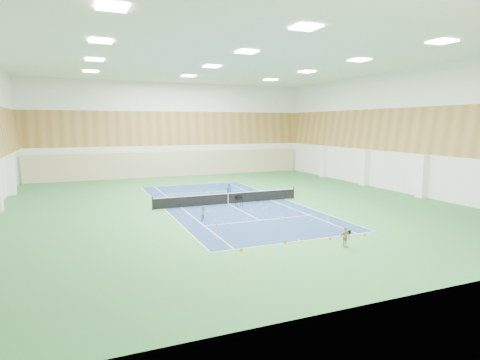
% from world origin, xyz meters
% --- Properties ---
extents(ground, '(40.00, 40.00, 0.00)m').
position_xyz_m(ground, '(0.00, 0.00, 0.00)').
color(ground, '#2F6F37').
rests_on(ground, ground).
extents(room_shell, '(36.00, 40.00, 12.00)m').
position_xyz_m(room_shell, '(0.00, 0.00, 6.00)').
color(room_shell, white).
rests_on(room_shell, ground).
extents(wood_cladding, '(36.00, 40.00, 8.00)m').
position_xyz_m(wood_cladding, '(0.00, 0.00, 8.00)').
color(wood_cladding, '#9F723B').
rests_on(wood_cladding, room_shell).
extents(ceiling_light_grid, '(21.40, 25.40, 0.06)m').
position_xyz_m(ceiling_light_grid, '(0.00, 0.00, 11.92)').
color(ceiling_light_grid, white).
rests_on(ceiling_light_grid, room_shell).
extents(court_surface, '(10.97, 23.77, 0.01)m').
position_xyz_m(court_surface, '(0.00, 0.00, 0.01)').
color(court_surface, navy).
rests_on(court_surface, ground).
extents(tennis_balls_scatter, '(10.57, 22.77, 0.07)m').
position_xyz_m(tennis_balls_scatter, '(0.00, 0.00, 0.05)').
color(tennis_balls_scatter, yellow).
rests_on(tennis_balls_scatter, ground).
extents(tennis_net, '(12.80, 0.10, 1.10)m').
position_xyz_m(tennis_net, '(0.00, 0.00, 0.55)').
color(tennis_net, black).
rests_on(tennis_net, ground).
extents(back_curtain, '(35.40, 0.16, 3.20)m').
position_xyz_m(back_curtain, '(0.00, 19.75, 1.60)').
color(back_curtain, '#C6B793').
rests_on(back_curtain, ground).
extents(coach, '(0.62, 0.41, 1.67)m').
position_xyz_m(coach, '(0.46, 1.05, 0.83)').
color(coach, navy).
rests_on(coach, ground).
extents(child_court, '(0.62, 0.61, 1.01)m').
position_xyz_m(child_court, '(-3.65, -4.83, 0.50)').
color(child_court, gray).
rests_on(child_court, ground).
extents(child_apron, '(0.70, 0.33, 1.16)m').
position_xyz_m(child_apron, '(1.70, -13.82, 0.58)').
color(child_apron, tan).
rests_on(child_apron, ground).
extents(ball_cart, '(0.55, 0.55, 0.93)m').
position_xyz_m(ball_cart, '(0.41, -1.44, 0.47)').
color(ball_cart, black).
rests_on(ball_cart, ground).
extents(cone_svc_a, '(0.19, 0.19, 0.20)m').
position_xyz_m(cone_svc_a, '(-3.38, -6.82, 0.10)').
color(cone_svc_a, '#FF4A0D').
rests_on(cone_svc_a, ground).
extents(cone_svc_b, '(0.17, 0.17, 0.19)m').
position_xyz_m(cone_svc_b, '(-1.33, -6.11, 0.09)').
color(cone_svc_b, '#DB5B0B').
rests_on(cone_svc_b, ground).
extents(cone_svc_c, '(0.20, 0.20, 0.22)m').
position_xyz_m(cone_svc_c, '(1.50, -6.77, 0.11)').
color(cone_svc_c, '#FF4B0D').
rests_on(cone_svc_c, ground).
extents(cone_svc_d, '(0.17, 0.17, 0.19)m').
position_xyz_m(cone_svc_d, '(3.07, -6.26, 0.10)').
color(cone_svc_d, '#EC3C0C').
rests_on(cone_svc_d, ground).
extents(cone_base_a, '(0.22, 0.22, 0.25)m').
position_xyz_m(cone_base_a, '(-3.86, -12.25, 0.12)').
color(cone_base_a, orange).
rests_on(cone_base_a, ground).
extents(cone_base_b, '(0.22, 0.22, 0.24)m').
position_xyz_m(cone_base_b, '(-1.00, -11.91, 0.12)').
color(cone_base_b, '#DF5C0B').
rests_on(cone_base_b, ground).
extents(cone_base_c, '(0.19, 0.19, 0.20)m').
position_xyz_m(cone_base_c, '(1.81, -12.27, 0.10)').
color(cone_base_c, '#E63E0C').
rests_on(cone_base_c, ground).
extents(cone_base_d, '(0.18, 0.18, 0.20)m').
position_xyz_m(cone_base_d, '(4.20, -12.43, 0.10)').
color(cone_base_d, '#EA530C').
rests_on(cone_base_d, ground).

